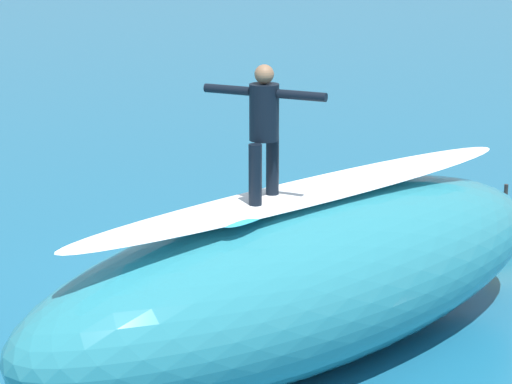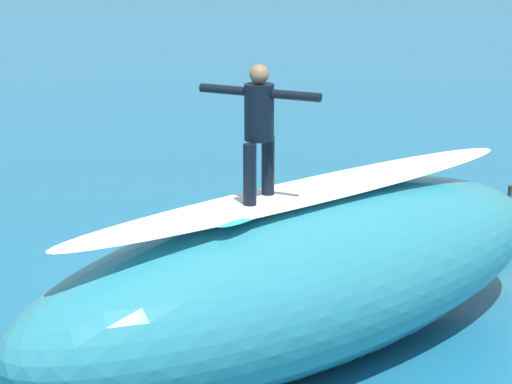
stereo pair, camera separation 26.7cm
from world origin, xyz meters
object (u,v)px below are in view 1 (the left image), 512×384
Objects in this scene: surfboard_riding at (264,203)px; surfer_paddling at (258,222)px; surfer_riding at (264,122)px; buoy_marker at (503,230)px; surfboard_paddling at (251,232)px.

surfboard_riding is 1.44× the size of surfer_paddling.
buoy_marker is (-5.30, -2.03, -2.57)m from surfer_riding.
buoy_marker is at bearing -174.33° from surfboard_paddling.
surfboard_riding reaches higher than surfer_paddling.
surfboard_paddling is 1.80× the size of surfer_paddling.
surfboard_riding is 1.29× the size of surfer_riding.
buoy_marker reaches higher than surfer_paddling.
surfer_riding is (0.00, 0.00, 0.88)m from surfboard_riding.
surfboard_paddling is (-2.19, -4.47, -1.95)m from surfboard_riding.
surfer_riding reaches higher than surfboard_paddling.
surfer_riding is 1.12× the size of surfer_paddling.
surfboard_riding is 5.34m from surfboard_paddling.
surfboard_paddling is at bearing -38.10° from buoy_marker.
surfer_riding is 1.41× the size of buoy_marker.
surfboard_riding is 1.82× the size of buoy_marker.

